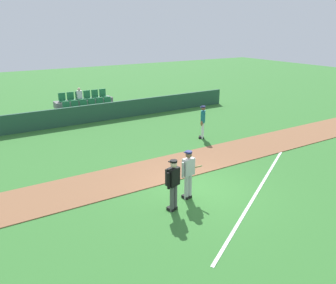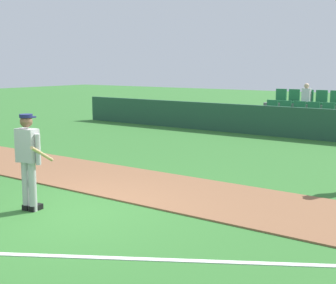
{
  "view_description": "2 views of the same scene",
  "coord_description": "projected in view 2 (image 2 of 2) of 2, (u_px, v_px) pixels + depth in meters",
  "views": [
    {
      "loc": [
        -6.72,
        -8.86,
        5.72
      ],
      "look_at": [
        0.14,
        2.33,
        1.17
      ],
      "focal_mm": 35.98,
      "sensor_mm": 36.0,
      "label": 1
    },
    {
      "loc": [
        6.3,
        -5.7,
        2.62
      ],
      "look_at": [
        0.88,
        1.87,
        1.12
      ],
      "focal_mm": 51.54,
      "sensor_mm": 36.0,
      "label": 2
    }
  ],
  "objects": [
    {
      "name": "ground_plane",
      "position": [
        67.0,
        213.0,
        8.62
      ],
      "size": [
        80.0,
        80.0,
        0.0
      ],
      "primitive_type": "plane",
      "color": "#33702D"
    },
    {
      "name": "foul_line_chalk",
      "position": [
        194.0,
        261.0,
        6.49
      ],
      "size": [
        10.39,
        6.18,
        0.01
      ],
      "primitive_type": "cube",
      "rotation": [
        0.0,
        0.0,
        0.53
      ],
      "color": "white",
      "rests_on": "ground"
    },
    {
      "name": "batter_grey_jersey",
      "position": [
        28.0,
        158.0,
        8.61
      ],
      "size": [
        0.72,
        0.75,
        1.76
      ],
      "color": "#B2B2B2",
      "rests_on": "ground"
    },
    {
      "name": "dugout_fence",
      "position": [
        295.0,
        123.0,
        17.3
      ],
      "size": [
        20.0,
        0.16,
        1.11
      ],
      "primitive_type": "cube",
      "color": "#234C38",
      "rests_on": "ground"
    },
    {
      "name": "stadium_bleachers",
      "position": [
        309.0,
        121.0,
        18.47
      ],
      "size": [
        3.9,
        2.1,
        1.9
      ],
      "color": "slate",
      "rests_on": "ground"
    },
    {
      "name": "infield_dirt_path",
      "position": [
        147.0,
        186.0,
        10.47
      ],
      "size": [
        28.0,
        2.46,
        0.03
      ],
      "primitive_type": "cube",
      "color": "brown",
      "rests_on": "ground"
    }
  ]
}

